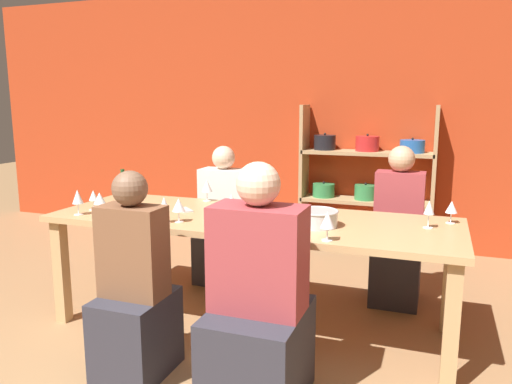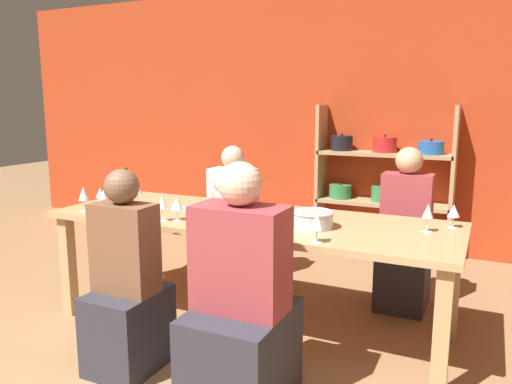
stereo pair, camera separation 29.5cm
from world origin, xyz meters
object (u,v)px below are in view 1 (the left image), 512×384
at_px(wine_bottle_green, 124,197).
at_px(wine_glass_white_b, 429,209).
at_px(wine_glass_empty_a, 207,186).
at_px(wine_glass_red_d, 131,191).
at_px(person_near_b, 258,319).
at_px(wine_glass_red_b, 328,221).
at_px(person_far_a, 224,232).
at_px(wine_glass_empty_c, 452,207).
at_px(wine_glass_empty_d, 93,196).
at_px(shelf_unit, 364,190).
at_px(wine_glass_empty_f, 78,197).
at_px(person_near_a, 135,301).
at_px(cell_phone, 185,210).
at_px(wine_glass_red_a, 179,206).
at_px(person_far_b, 397,245).
at_px(wine_glass_red_c, 164,205).
at_px(mixing_bowl, 317,217).
at_px(wine_glass_white_a, 243,201).
at_px(dining_table, 251,229).
at_px(wine_glass_empty_b, 100,199).
at_px(wine_glass_empty_e, 231,201).

height_order(wine_bottle_green, wine_glass_white_b, wine_bottle_green).
distance_m(wine_glass_empty_a, wine_glass_red_d, 0.56).
bearing_deg(person_near_b, wine_bottle_green, 153.65).
bearing_deg(wine_glass_red_b, person_far_a, 134.03).
distance_m(wine_glass_empty_c, wine_glass_white_b, 0.22).
xyz_separation_m(wine_glass_empty_c, person_far_a, (-1.77, 0.51, -0.44)).
height_order(wine_glass_empty_a, wine_glass_empty_d, wine_glass_empty_a).
height_order(shelf_unit, wine_glass_empty_f, shelf_unit).
bearing_deg(person_near_a, wine_glass_red_b, 22.11).
distance_m(wine_glass_empty_c, cell_phone, 1.75).
height_order(wine_glass_red_a, wine_glass_white_b, wine_glass_white_b).
xyz_separation_m(cell_phone, person_far_a, (-0.04, 0.76, -0.35)).
bearing_deg(wine_glass_red_a, wine_glass_empty_a, 100.48).
xyz_separation_m(wine_glass_red_a, person_far_b, (1.26, 1.06, -0.42)).
bearing_deg(wine_glass_empty_d, wine_glass_red_c, -14.16).
xyz_separation_m(mixing_bowl, person_far_b, (0.42, 0.87, -0.37)).
distance_m(wine_glass_white_a, cell_phone, 0.44).
bearing_deg(wine_glass_empty_a, person_near_a, -84.43).
bearing_deg(wine_glass_empty_a, wine_glass_white_a, -39.01).
xyz_separation_m(shelf_unit, wine_glass_red_a, (-0.83, -2.34, 0.24)).
relative_size(wine_bottle_green, wine_glass_white_a, 2.23).
height_order(wine_glass_red_b, wine_glass_white_b, wine_glass_white_b).
relative_size(mixing_bowl, wine_glass_empty_f, 1.51).
bearing_deg(mixing_bowl, wine_glass_empty_a, 153.94).
bearing_deg(cell_phone, shelf_unit, 64.94).
height_order(wine_glass_white_a, person_far_a, person_far_a).
height_order(wine_glass_red_d, person_near_a, person_near_a).
distance_m(wine_glass_empty_d, person_near_b, 1.64).
bearing_deg(wine_glass_red_d, wine_glass_red_c, -36.08).
distance_m(wine_glass_empty_a, wine_glass_red_b, 1.33).
bearing_deg(person_near_b, wine_glass_red_a, 144.18).
bearing_deg(person_near_a, wine_glass_red_a, 88.95).
bearing_deg(person_far_a, dining_table, 124.45).
bearing_deg(wine_glass_red_a, wine_glass_empty_f, -175.61).
bearing_deg(wine_glass_empty_b, wine_glass_red_b, -1.51).
bearing_deg(wine_glass_empty_d, dining_table, 8.72).
distance_m(mixing_bowl, wine_glass_white_b, 0.67).
bearing_deg(wine_glass_red_a, person_near_b, -35.82).
xyz_separation_m(dining_table, wine_glass_empty_e, (-0.08, -0.13, 0.21)).
bearing_deg(wine_glass_empty_f, wine_glass_white_b, 11.13).
bearing_deg(wine_glass_red_d, wine_glass_empty_b, -90.50).
xyz_separation_m(wine_glass_empty_a, person_near_b, (0.84, -1.18, -0.43)).
distance_m(wine_glass_empty_f, person_near_a, 0.96).
xyz_separation_m(wine_glass_white_a, wine_glass_red_b, (0.66, -0.41, 0.02)).
bearing_deg(wine_glass_empty_b, wine_glass_empty_f, 177.63).
xyz_separation_m(wine_glass_white_b, person_near_a, (-1.49, -0.88, -0.45)).
xyz_separation_m(dining_table, wine_glass_empty_a, (-0.50, 0.38, 0.20)).
height_order(wine_glass_empty_e, wine_glass_red_b, wine_glass_empty_e).
height_order(wine_glass_red_c, person_near_a, person_near_a).
height_order(mixing_bowl, wine_glass_red_a, wine_glass_red_a).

